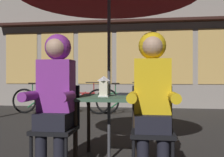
{
  "coord_description": "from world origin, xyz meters",
  "views": [
    {
      "loc": [
        0.41,
        -2.82,
        0.95
      ],
      "look_at": [
        0.0,
        0.26,
        0.94
      ],
      "focal_mm": 40.03,
      "sensor_mm": 36.0,
      "label": 1
    }
  ],
  "objects_px": {
    "person_right_hooded": "(152,89)",
    "bicycle_second": "(80,100)",
    "cafe_table": "(109,105)",
    "person_left_hooded": "(55,88)",
    "lantern": "(104,86)",
    "chair_left": "(57,123)",
    "bicycle_third": "(126,101)",
    "bicycle_nearest": "(43,100)",
    "chair_right": "(152,125)",
    "book": "(126,94)"
  },
  "relations": [
    {
      "from": "person_left_hooded",
      "to": "person_right_hooded",
      "type": "xyz_separation_m",
      "value": [
        0.96,
        0.0,
        0.0
      ]
    },
    {
      "from": "lantern",
      "to": "bicycle_third",
      "type": "relative_size",
      "value": 0.14
    },
    {
      "from": "chair_right",
      "to": "person_right_hooded",
      "type": "height_order",
      "value": "person_right_hooded"
    },
    {
      "from": "person_right_hooded",
      "to": "bicycle_nearest",
      "type": "relative_size",
      "value": 0.83
    },
    {
      "from": "lantern",
      "to": "chair_right",
      "type": "height_order",
      "value": "lantern"
    },
    {
      "from": "chair_right",
      "to": "cafe_table",
      "type": "bearing_deg",
      "value": 142.45
    },
    {
      "from": "person_right_hooded",
      "to": "book",
      "type": "distance_m",
      "value": 0.71
    },
    {
      "from": "lantern",
      "to": "book",
      "type": "bearing_deg",
      "value": 53.69
    },
    {
      "from": "lantern",
      "to": "bicycle_nearest",
      "type": "distance_m",
      "value": 4.25
    },
    {
      "from": "bicycle_second",
      "to": "bicycle_third",
      "type": "height_order",
      "value": "same"
    },
    {
      "from": "person_right_hooded",
      "to": "bicycle_second",
      "type": "height_order",
      "value": "person_right_hooded"
    },
    {
      "from": "person_right_hooded",
      "to": "lantern",
      "type": "bearing_deg",
      "value": 148.02
    },
    {
      "from": "cafe_table",
      "to": "person_left_hooded",
      "type": "bearing_deg",
      "value": -138.43
    },
    {
      "from": "chair_right",
      "to": "person_right_hooded",
      "type": "distance_m",
      "value": 0.36
    },
    {
      "from": "cafe_table",
      "to": "lantern",
      "type": "bearing_deg",
      "value": -113.87
    },
    {
      "from": "chair_right",
      "to": "bicycle_third",
      "type": "height_order",
      "value": "chair_right"
    },
    {
      "from": "cafe_table",
      "to": "person_right_hooded",
      "type": "xyz_separation_m",
      "value": [
        0.48,
        -0.43,
        0.21
      ]
    },
    {
      "from": "chair_left",
      "to": "chair_right",
      "type": "xyz_separation_m",
      "value": [
        0.96,
        0.0,
        0.0
      ]
    },
    {
      "from": "lantern",
      "to": "chair_left",
      "type": "relative_size",
      "value": 0.27
    },
    {
      "from": "bicycle_nearest",
      "to": "person_left_hooded",
      "type": "bearing_deg",
      "value": -65.2
    },
    {
      "from": "cafe_table",
      "to": "chair_left",
      "type": "bearing_deg",
      "value": -142.45
    },
    {
      "from": "lantern",
      "to": "chair_right",
      "type": "relative_size",
      "value": 0.27
    },
    {
      "from": "lantern",
      "to": "bicycle_third",
      "type": "height_order",
      "value": "lantern"
    },
    {
      "from": "bicycle_second",
      "to": "bicycle_third",
      "type": "distance_m",
      "value": 1.23
    },
    {
      "from": "chair_right",
      "to": "book",
      "type": "relative_size",
      "value": 4.35
    },
    {
      "from": "person_left_hooded",
      "to": "bicycle_nearest",
      "type": "distance_m",
      "value": 4.32
    },
    {
      "from": "lantern",
      "to": "person_right_hooded",
      "type": "distance_m",
      "value": 0.62
    },
    {
      "from": "chair_left",
      "to": "person_right_hooded",
      "type": "relative_size",
      "value": 0.62
    },
    {
      "from": "chair_right",
      "to": "person_left_hooded",
      "type": "bearing_deg",
      "value": -176.61
    },
    {
      "from": "lantern",
      "to": "person_right_hooded",
      "type": "height_order",
      "value": "person_right_hooded"
    },
    {
      "from": "cafe_table",
      "to": "lantern",
      "type": "xyz_separation_m",
      "value": [
        -0.04,
        -0.1,
        0.22
      ]
    },
    {
      "from": "chair_left",
      "to": "bicycle_third",
      "type": "height_order",
      "value": "chair_left"
    },
    {
      "from": "person_right_hooded",
      "to": "bicycle_nearest",
      "type": "distance_m",
      "value": 4.8
    },
    {
      "from": "chair_right",
      "to": "book",
      "type": "height_order",
      "value": "chair_right"
    },
    {
      "from": "book",
      "to": "bicycle_second",
      "type": "bearing_deg",
      "value": 125.42
    },
    {
      "from": "lantern",
      "to": "bicycle_second",
      "type": "xyz_separation_m",
      "value": [
        -1.27,
        3.69,
        -0.51
      ]
    },
    {
      "from": "bicycle_third",
      "to": "book",
      "type": "height_order",
      "value": "bicycle_third"
    },
    {
      "from": "chair_right",
      "to": "bicycle_third",
      "type": "relative_size",
      "value": 0.52
    },
    {
      "from": "book",
      "to": "bicycle_nearest",
      "type": "bearing_deg",
      "value": 138.59
    },
    {
      "from": "chair_right",
      "to": "book",
      "type": "xyz_separation_m",
      "value": [
        -0.3,
        0.58,
        0.26
      ]
    },
    {
      "from": "cafe_table",
      "to": "bicycle_second",
      "type": "height_order",
      "value": "bicycle_second"
    },
    {
      "from": "bicycle_third",
      "to": "lantern",
      "type": "bearing_deg",
      "value": -89.4
    },
    {
      "from": "cafe_table",
      "to": "bicycle_third",
      "type": "xyz_separation_m",
      "value": [
        -0.08,
        3.55,
        -0.29
      ]
    },
    {
      "from": "chair_left",
      "to": "chair_right",
      "type": "distance_m",
      "value": 0.96
    },
    {
      "from": "person_left_hooded",
      "to": "bicycle_third",
      "type": "distance_m",
      "value": 4.03
    },
    {
      "from": "cafe_table",
      "to": "chair_left",
      "type": "height_order",
      "value": "chair_left"
    },
    {
      "from": "cafe_table",
      "to": "bicycle_second",
      "type": "distance_m",
      "value": 3.83
    },
    {
      "from": "cafe_table",
      "to": "bicycle_nearest",
      "type": "relative_size",
      "value": 0.44
    },
    {
      "from": "person_left_hooded",
      "to": "person_right_hooded",
      "type": "distance_m",
      "value": 0.96
    },
    {
      "from": "person_right_hooded",
      "to": "bicycle_second",
      "type": "xyz_separation_m",
      "value": [
        -1.79,
        4.01,
        -0.5
      ]
    }
  ]
}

